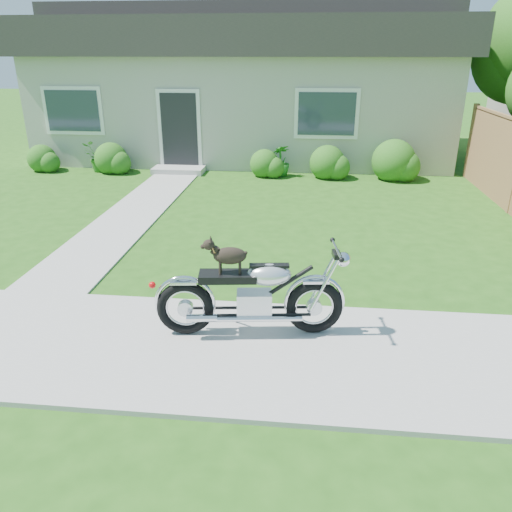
# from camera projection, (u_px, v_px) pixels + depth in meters

# --- Properties ---
(ground) EXTENTS (80.00, 80.00, 0.00)m
(ground) POSITION_uv_depth(u_px,v_px,m) (121.00, 343.00, 5.78)
(ground) COLOR #235114
(ground) RESTS_ON ground
(sidewalk) EXTENTS (24.00, 2.20, 0.04)m
(sidewalk) POSITION_uv_depth(u_px,v_px,m) (121.00, 342.00, 5.77)
(sidewalk) COLOR #9E9B93
(sidewalk) RESTS_ON ground
(walkway) EXTENTS (1.20, 8.00, 0.03)m
(walkway) POSITION_uv_depth(u_px,v_px,m) (136.00, 211.00, 10.52)
(walkway) COLOR #9E9B93
(walkway) RESTS_ON ground
(house) EXTENTS (12.60, 7.03, 4.50)m
(house) POSITION_uv_depth(u_px,v_px,m) (247.00, 84.00, 15.99)
(house) COLOR beige
(house) RESTS_ON ground
(shrub_row) EXTENTS (10.62, 1.13, 1.13)m
(shrub_row) POSITION_uv_depth(u_px,v_px,m) (265.00, 161.00, 13.35)
(shrub_row) COLOR #296019
(shrub_row) RESTS_ON ground
(potted_plant_left) EXTENTS (0.89, 0.93, 0.81)m
(potted_plant_left) POSITION_uv_depth(u_px,v_px,m) (98.00, 157.00, 13.85)
(potted_plant_left) COLOR #236019
(potted_plant_left) RESTS_ON ground
(potted_plant_right) EXTENTS (0.65, 0.65, 0.83)m
(potted_plant_right) POSITION_uv_depth(u_px,v_px,m) (281.00, 161.00, 13.35)
(potted_plant_right) COLOR #206A1D
(potted_plant_right) RESTS_ON ground
(motorcycle_with_dog) EXTENTS (2.22, 0.64, 1.18)m
(motorcycle_with_dog) POSITION_uv_depth(u_px,v_px,m) (253.00, 294.00, 5.73)
(motorcycle_with_dog) COLOR black
(motorcycle_with_dog) RESTS_ON sidewalk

